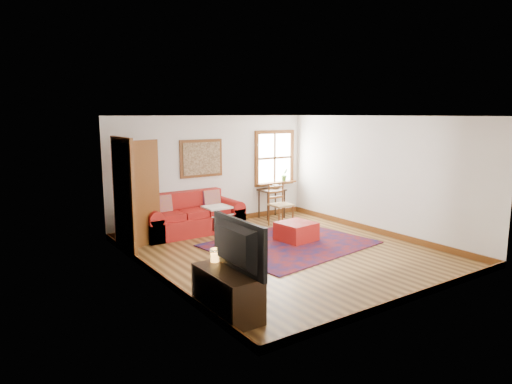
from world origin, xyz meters
TOP-DOWN VIEW (x-y plane):
  - ground at (0.00, 0.00)m, footprint 5.50×5.50m
  - room_envelope at (0.00, 0.02)m, footprint 5.04×5.54m
  - window at (1.78, 2.70)m, footprint 1.18×0.20m
  - doorway at (-2.21, 1.78)m, footprint 0.89×1.08m
  - framed_artwork at (-0.30, 2.71)m, footprint 1.05×0.07m
  - persian_rug at (0.40, 0.37)m, footprint 3.25×2.75m
  - red_leather_sofa at (-0.79, 2.32)m, footprint 2.21×0.91m
  - red_ottoman at (0.66, 0.50)m, footprint 0.73×0.73m
  - side_table at (1.48, 2.46)m, footprint 0.60×0.45m
  - ladder_back_chair at (1.16, 1.73)m, footprint 0.47×0.44m
  - media_cabinet at (-2.25, -1.67)m, footprint 0.48×1.06m
  - television at (-2.23, -1.74)m, footprint 0.15×1.16m
  - candle_hurricane at (-2.20, -1.27)m, footprint 0.12×0.12m

SIDE VIEW (x-z plane):
  - ground at x=0.00m, z-range 0.00..0.00m
  - persian_rug at x=0.40m, z-range 0.00..0.02m
  - red_ottoman at x=0.66m, z-range 0.00..0.38m
  - red_leather_sofa at x=-0.79m, z-range -0.15..0.72m
  - media_cabinet at x=-2.25m, z-range 0.00..0.58m
  - ladder_back_chair at x=1.16m, z-range 0.04..1.03m
  - side_table at x=1.48m, z-range 0.24..0.96m
  - candle_hurricane at x=-2.20m, z-range 0.58..0.76m
  - television at x=-2.23m, z-range 0.58..1.25m
  - doorway at x=-2.21m, z-range 0.00..2.14m
  - window at x=1.78m, z-range 0.62..2.00m
  - framed_artwork at x=-0.30m, z-range 1.13..1.98m
  - room_envelope at x=0.00m, z-range 0.39..2.91m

